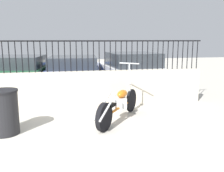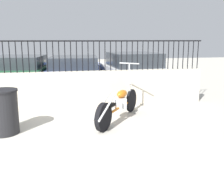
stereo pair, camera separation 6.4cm
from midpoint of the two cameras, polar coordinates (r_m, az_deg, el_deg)
ground_plane at (r=4.16m, az=-18.06°, el=-16.65°), size 40.00×40.00×0.00m
low_wall at (r=6.96m, az=-15.30°, el=-1.06°), size 9.15×0.18×1.01m
fence_railing at (r=6.83m, az=-15.73°, el=7.52°), size 9.15×0.04×0.83m
motorcycle_orange at (r=5.74m, az=1.54°, el=-4.41°), size 1.42×1.85×1.30m
trash_bin at (r=5.42m, az=-23.21°, el=-5.43°), size 0.58×0.58×0.90m
car_green at (r=9.58m, az=-19.98°, el=2.78°), size 2.31×4.15×1.30m
car_blue at (r=9.54m, az=-8.39°, el=3.14°), size 2.25×4.30×1.25m
car_white at (r=9.63m, az=4.84°, el=3.55°), size 2.14×4.04×1.38m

